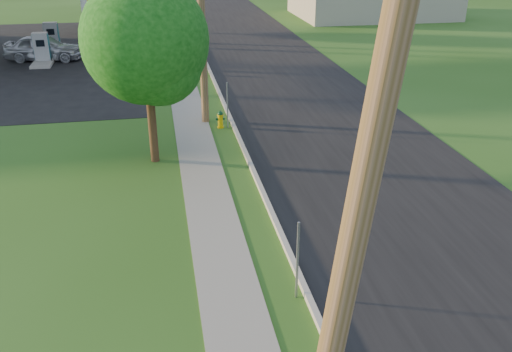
# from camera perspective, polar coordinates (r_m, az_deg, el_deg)

# --- Properties ---
(road) EXTENTS (8.00, 120.00, 0.02)m
(road) POSITION_cam_1_polar(r_m,az_deg,el_deg) (18.91, 12.41, -0.28)
(road) COLOR black
(road) RESTS_ON ground
(curb) EXTENTS (0.15, 120.00, 0.15)m
(curb) POSITION_cam_1_polar(r_m,az_deg,el_deg) (17.79, 0.42, -1.09)
(curb) COLOR #AAA79C
(curb) RESTS_ON ground
(sidewalk) EXTENTS (1.50, 120.00, 0.03)m
(sidewalk) POSITION_cam_1_polar(r_m,az_deg,el_deg) (17.60, -5.19, -1.71)
(sidewalk) COLOR gray
(sidewalk) RESTS_ON ground
(utility_pole_near) EXTENTS (1.40, 0.32, 9.48)m
(utility_pole_near) POSITION_cam_1_polar(r_m,az_deg,el_deg) (5.93, 10.15, -6.52)
(utility_pole_near) COLOR brown
(utility_pole_near) RESTS_ON ground
(utility_pole_mid) EXTENTS (1.40, 0.32, 9.80)m
(utility_pole_mid) POSITION_cam_1_polar(r_m,az_deg,el_deg) (22.97, -5.81, 17.47)
(utility_pole_mid) COLOR brown
(utility_pole_mid) RESTS_ON ground
(sign_post_near) EXTENTS (0.05, 0.04, 2.00)m
(sign_post_near) POSITION_cam_1_polar(r_m,az_deg,el_deg) (12.36, 4.38, -8.90)
(sign_post_near) COLOR gray
(sign_post_near) RESTS_ON ground
(sign_post_mid) EXTENTS (0.05, 0.04, 2.00)m
(sign_post_mid) POSITION_cam_1_polar(r_m,az_deg,el_deg) (22.93, -3.03, 7.41)
(sign_post_mid) COLOR gray
(sign_post_mid) RESTS_ON ground
(sign_post_far) EXTENTS (0.05, 0.04, 2.00)m
(sign_post_far) POSITION_cam_1_polar(r_m,az_deg,el_deg) (34.71, -5.79, 13.32)
(sign_post_far) COLOR gray
(sign_post_far) RESTS_ON ground
(fuel_pump_ne) EXTENTS (1.20, 3.20, 1.90)m
(fuel_pump_ne) POSITION_cam_1_polar(r_m,az_deg,el_deg) (37.08, -21.56, 12.06)
(fuel_pump_ne) COLOR #AAA79C
(fuel_pump_ne) RESTS_ON ground
(fuel_pump_se) EXTENTS (1.20, 3.20, 1.90)m
(fuel_pump_se) POSITION_cam_1_polar(r_m,az_deg,el_deg) (40.94, -20.64, 13.27)
(fuel_pump_se) COLOR #AAA79C
(fuel_pump_se) RESTS_ON ground
(tree_verge) EXTENTS (4.31, 4.31, 6.53)m
(tree_verge) POSITION_cam_1_polar(r_m,az_deg,el_deg) (18.96, -11.24, 13.28)
(tree_verge) COLOR #382617
(tree_verge) RESTS_ON ground
(hydrant_mid) EXTENTS (0.40, 0.35, 0.77)m
(hydrant_mid) POSITION_cam_1_polar(r_m,az_deg,el_deg) (23.20, -3.77, 5.98)
(hydrant_mid) COLOR #E3B908
(hydrant_mid) RESTS_ON ground
(hydrant_far) EXTENTS (0.34, 0.31, 0.66)m
(hydrant_far) POSITION_cam_1_polar(r_m,az_deg,el_deg) (31.89, -5.47, 11.07)
(hydrant_far) COLOR #E6B108
(hydrant_far) RESTS_ON ground
(car_silver) EXTENTS (5.00, 2.63, 1.62)m
(car_silver) POSITION_cam_1_polar(r_m,az_deg,el_deg) (37.90, -21.45, 12.46)
(car_silver) COLOR #B8BBC1
(car_silver) RESTS_ON ground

